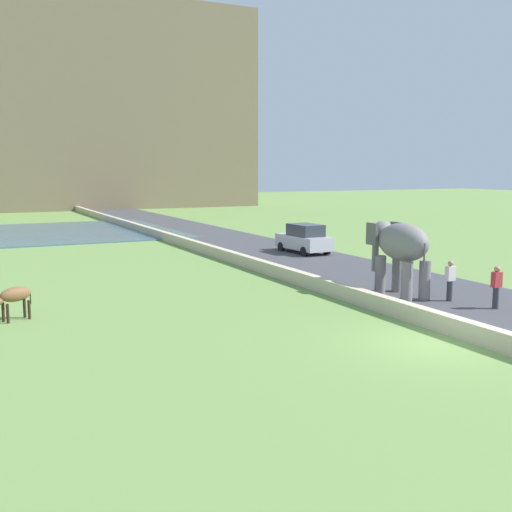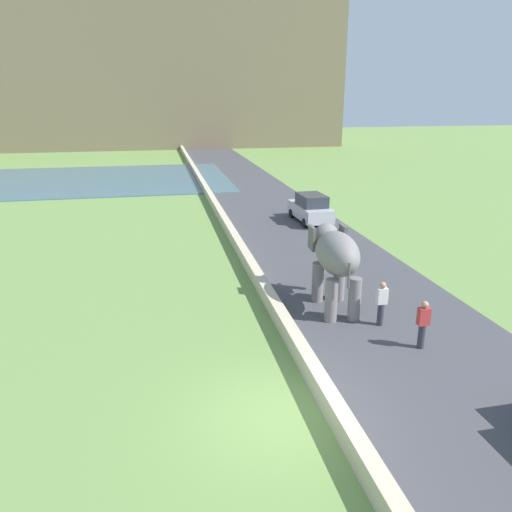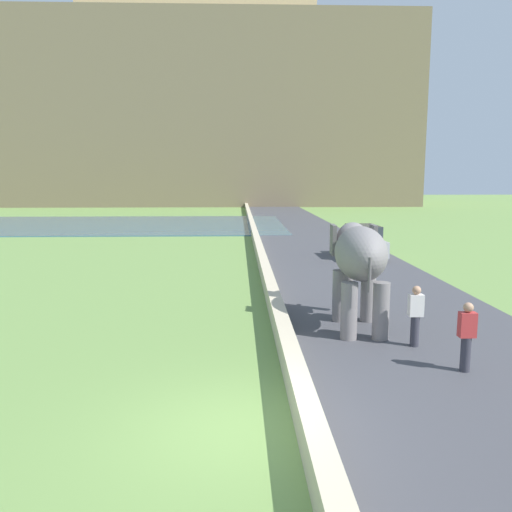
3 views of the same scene
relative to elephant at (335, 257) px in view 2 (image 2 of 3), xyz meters
The scene contains 9 objects.
ground_plane 7.12m from the elephant, 120.26° to the right, with size 220.00×220.00×0.00m, color #6B8E47.
road_surface 14.34m from the elephant, 83.68° to the left, with size 7.00×120.00×0.06m, color #424247.
barrier_wall 12.44m from the elephant, 100.47° to the left, with size 0.40×110.00×0.59m, color beige.
lake 36.70m from the elephant, 118.41° to the left, with size 36.00×18.00×0.08m, color #426B84.
hill_distant 73.55m from the elephant, 97.46° to the left, with size 64.00×28.00×26.55m, color #75664C.
elephant is the anchor object (origin of this frame).
person_beside_elephant 2.35m from the elephant, 58.11° to the right, with size 0.36×0.22×1.63m.
person_trailing 4.01m from the elephant, 65.03° to the right, with size 0.36×0.22×1.63m.
car_silver 13.13m from the elephant, 76.11° to the left, with size 1.92×4.07×1.80m.
Camera 2 is at (-2.70, -9.95, 7.54)m, focal length 34.44 mm.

